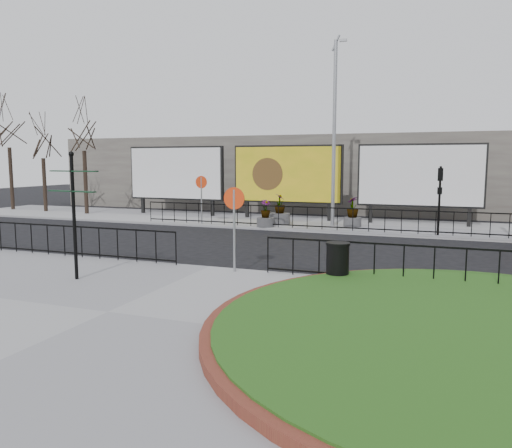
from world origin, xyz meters
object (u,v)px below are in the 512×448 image
at_px(litter_bin, 338,262).
at_px(planter_b, 280,213).
at_px(lamp_post, 334,131).
at_px(fingerpost_sign, 73,203).
at_px(planter_a, 266,217).
at_px(planter_c, 352,215).
at_px(billboard_mid, 287,175).

height_order(litter_bin, planter_b, planter_b).
bearing_deg(lamp_post, litter_bin, -77.51).
bearing_deg(lamp_post, fingerpost_sign, -106.90).
bearing_deg(planter_a, litter_bin, -60.86).
bearing_deg(litter_bin, planter_a, 119.14).
height_order(planter_b, planter_c, planter_b).
bearing_deg(litter_bin, billboard_mid, 112.33).
bearing_deg(billboard_mid, litter_bin, -67.67).
bearing_deg(litter_bin, planter_c, 97.77).
xyz_separation_m(lamp_post, planter_a, (-3.01, -1.60, -4.22)).
bearing_deg(planter_a, billboard_mid, 90.00).
distance_m(planter_b, planter_c, 3.70).
distance_m(litter_bin, planter_a, 11.45).
height_order(lamp_post, planter_c, lamp_post).
xyz_separation_m(billboard_mid, litter_bin, (5.58, -13.57, -1.94)).
bearing_deg(litter_bin, lamp_post, 102.49).
relative_size(lamp_post, fingerpost_sign, 2.66).
distance_m(planter_a, planter_c, 4.30).
bearing_deg(fingerpost_sign, litter_bin, 26.92).
bearing_deg(planter_b, planter_c, 3.84).
distance_m(billboard_mid, lamp_post, 4.23).
bearing_deg(litter_bin, planter_b, 114.93).
relative_size(planter_b, planter_c, 1.05).
height_order(billboard_mid, planter_a, billboard_mid).
bearing_deg(planter_c, planter_a, -158.17).
height_order(fingerpost_sign, litter_bin, fingerpost_sign).
bearing_deg(litter_bin, fingerpost_sign, -162.03).
xyz_separation_m(billboard_mid, lamp_post, (3.01, -1.97, 2.23)).
bearing_deg(billboard_mid, fingerpost_sign, -94.30).
xyz_separation_m(litter_bin, planter_c, (-1.58, 11.60, 0.06)).
bearing_deg(planter_a, lamp_post, 28.02).
distance_m(litter_bin, planter_b, 12.52).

